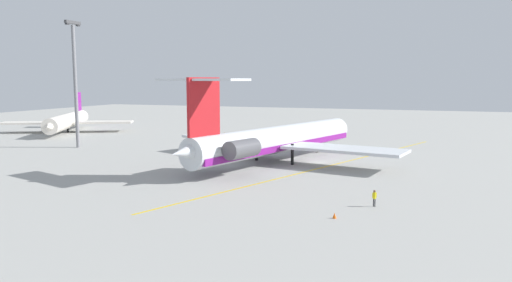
{
  "coord_description": "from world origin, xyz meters",
  "views": [
    {
      "loc": [
        -77.22,
        -17.68,
        13.36
      ],
      "look_at": [
        -1.29,
        10.34,
        3.22
      ],
      "focal_mm": 34.19,
      "sensor_mm": 36.0,
      "label": 1
    }
  ],
  "objects": [
    {
      "name": "ground_crew_near_tail",
      "position": [
        21.67,
        26.29,
        1.13
      ],
      "size": [
        0.28,
        0.43,
        1.78
      ],
      "rotation": [
        0.0,
        0.0,
        3.5
      ],
      "color": "black",
      "rests_on": "ground"
    },
    {
      "name": "taxiway_centreline",
      "position": [
        -1.29,
        -2.87,
        0.0
      ],
      "size": [
        71.97,
        26.71,
        0.01
      ],
      "primitive_type": "cube",
      "rotation": [
        0.0,
        0.0,
        -0.35
      ],
      "color": "gold",
      "rests_on": "ground"
    },
    {
      "name": "light_mast",
      "position": [
        0.98,
        49.14,
        13.59
      ],
      "size": [
        4.0,
        0.7,
        24.77
      ],
      "color": "slate",
      "rests_on": "ground"
    },
    {
      "name": "airliner_mid_left",
      "position": [
        22.37,
        70.76,
        2.93
      ],
      "size": [
        31.08,
        31.45,
        9.94
      ],
      "rotation": [
        0.0,
        0.0,
        3.62
      ],
      "color": "silver",
      "rests_on": "ground"
    },
    {
      "name": "ground",
      "position": [
        0.0,
        0.0,
        0.0
      ],
      "size": [
        302.41,
        302.41,
        0.0
      ],
      "primitive_type": "plane",
      "color": "#9E9E99"
    },
    {
      "name": "ground_crew_near_nose",
      "position": [
        -25.53,
        -12.0,
        1.15
      ],
      "size": [
        0.29,
        0.44,
        1.81
      ],
      "rotation": [
        0.0,
        0.0,
        0.3
      ],
      "color": "black",
      "rests_on": "ground"
    },
    {
      "name": "ground_crew_portside",
      "position": [
        24.34,
        23.89,
        1.13
      ],
      "size": [
        0.29,
        0.41,
        1.79
      ],
      "rotation": [
        0.0,
        0.0,
        0.51
      ],
      "color": "black",
      "rests_on": "ground"
    },
    {
      "name": "safety_cone_nose",
      "position": [
        -31.36,
        -8.9,
        0.28
      ],
      "size": [
        0.4,
        0.4,
        0.55
      ],
      "primitive_type": "cone",
      "color": "#EA590F",
      "rests_on": "ground"
    },
    {
      "name": "main_jetliner",
      "position": [
        -2.56,
        6.72,
        3.74
      ],
      "size": [
        46.2,
        41.44,
        13.73
      ],
      "rotation": [
        0.0,
        0.0,
        -0.29
      ],
      "color": "silver",
      "rests_on": "ground"
    }
  ]
}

